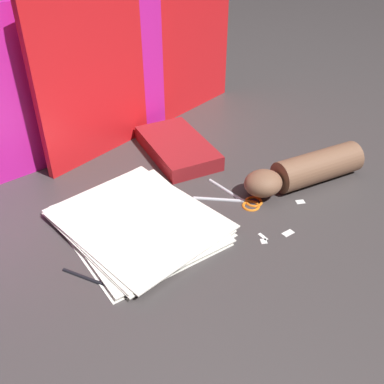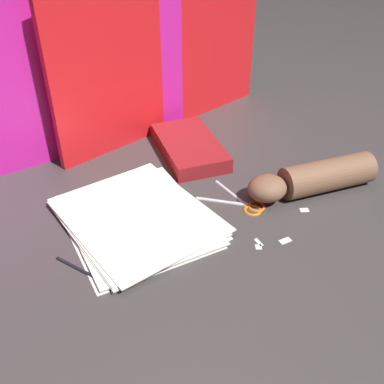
{
  "view_description": "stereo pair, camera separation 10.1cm",
  "coord_description": "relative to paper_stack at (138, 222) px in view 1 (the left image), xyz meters",
  "views": [
    {
      "loc": [
        -0.51,
        -0.65,
        0.65
      ],
      "look_at": [
        0.02,
        -0.01,
        0.06
      ],
      "focal_mm": 42.0,
      "sensor_mm": 36.0,
      "label": 1
    },
    {
      "loc": [
        -0.43,
        -0.71,
        0.65
      ],
      "look_at": [
        0.02,
        -0.01,
        0.06
      ],
      "focal_mm": 42.0,
      "sensor_mm": 36.0,
      "label": 2
    }
  ],
  "objects": [
    {
      "name": "backdrop_panel_center",
      "position": [
        0.3,
        0.37,
        0.21
      ],
      "size": [
        0.73,
        0.15,
        0.44
      ],
      "color": "red",
      "rests_on": "ground_plane"
    },
    {
      "name": "hand_forearm",
      "position": [
        0.42,
        -0.13,
        0.03
      ],
      "size": [
        0.34,
        0.16,
        0.08
      ],
      "color": "brown",
      "rests_on": "ground_plane"
    },
    {
      "name": "paper_scrap_mid",
      "position": [
        0.24,
        -0.24,
        -0.01
      ],
      "size": [
        0.03,
        0.02,
        0.0
      ],
      "color": "white",
      "rests_on": "ground_plane"
    },
    {
      "name": "paper_scrap_near",
      "position": [
        0.35,
        -0.18,
        -0.01
      ],
      "size": [
        0.03,
        0.02,
        0.0
      ],
      "color": "white",
      "rests_on": "ground_plane"
    },
    {
      "name": "paper_stack",
      "position": [
        0.0,
        0.0,
        0.0
      ],
      "size": [
        0.33,
        0.37,
        0.02
      ],
      "color": "white",
      "rests_on": "ground_plane"
    },
    {
      "name": "book_closed",
      "position": [
        0.27,
        0.19,
        0.01
      ],
      "size": [
        0.21,
        0.3,
        0.04
      ],
      "color": "maroon",
      "rests_on": "ground_plane"
    },
    {
      "name": "backdrop_panel_left",
      "position": [
        -0.09,
        0.37,
        0.2
      ],
      "size": [
        0.88,
        0.03,
        0.42
      ],
      "color": "#D81E9E",
      "rests_on": "ground_plane"
    },
    {
      "name": "scissors",
      "position": [
        0.24,
        -0.08,
        -0.0
      ],
      "size": [
        0.14,
        0.17,
        0.01
      ],
      "color": "silver",
      "rests_on": "ground_plane"
    },
    {
      "name": "pen",
      "position": [
        -0.16,
        -0.09,
        -0.01
      ],
      "size": [
        0.07,
        0.14,
        0.01
      ],
      "color": "black",
      "rests_on": "ground_plane"
    },
    {
      "name": "paper_scrap_far",
      "position": [
        0.18,
        -0.22,
        -0.01
      ],
      "size": [
        0.02,
        0.02,
        0.0
      ],
      "color": "white",
      "rests_on": "ground_plane"
    },
    {
      "name": "paper_scrap_side",
      "position": [
        0.19,
        -0.21,
        -0.01
      ],
      "size": [
        0.01,
        0.03,
        0.0
      ],
      "color": "white",
      "rests_on": "ground_plane"
    },
    {
      "name": "ground_plane",
      "position": [
        0.1,
        -0.03,
        -0.01
      ],
      "size": [
        6.0,
        6.0,
        0.0
      ],
      "primitive_type": "plane",
      "color": "#3D3838"
    }
  ]
}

